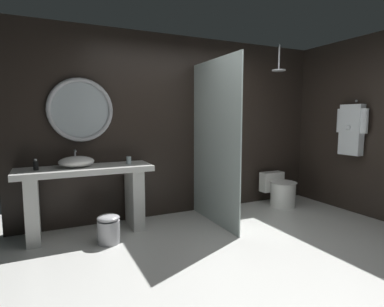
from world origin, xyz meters
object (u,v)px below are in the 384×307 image
Objects in this scene: rain_shower_head at (279,68)px; tumbler_cup at (129,160)px; vessel_sink at (76,162)px; hanging_bathrobe at (351,128)px; round_wall_mirror at (81,110)px; toilet at (280,191)px; waste_bin at (109,229)px; soap_dispenser at (36,165)px.

tumbler_cup is at bearing 173.81° from rain_shower_head.
hanging_bathrobe reaches higher than vessel_sink.
hanging_bathrobe is at bearing -16.03° from round_wall_mirror.
toilet is 1.76× the size of waste_bin.
tumbler_cup is at bearing -23.67° from round_wall_mirror.
toilet reaches higher than waste_bin.
vessel_sink is at bearing 175.05° from rain_shower_head.
tumbler_cup is at bearing 165.36° from hanging_bathrobe.
rain_shower_head is 3.27m from waste_bin.
vessel_sink is 1.08× the size of rain_shower_head.
tumbler_cup is 0.91m from waste_bin.
vessel_sink is 1.24× the size of waste_bin.
waste_bin is at bearing -58.27° from vessel_sink.
hanging_bathrobe is 1.43m from toilet.
toilet is at bearing -2.36° from tumbler_cup.
tumbler_cup is 0.12× the size of round_wall_mirror.
round_wall_mirror is 3.27m from toilet.
rain_shower_head is (2.86, -0.25, 1.26)m from vessel_sink.
hanging_bathrobe is at bearing -32.40° from rain_shower_head.
waste_bin is (-3.49, 0.38, -1.11)m from hanging_bathrobe.
toilet is 2.83m from waste_bin.
vessel_sink is 0.64m from tumbler_cup.
soap_dispenser is 4.30m from hanging_bathrobe.
hanging_bathrobe is 1.38× the size of toilet.
soap_dispenser is (-0.44, -0.03, -0.01)m from vessel_sink.
round_wall_mirror reaches higher than soap_dispenser.
round_wall_mirror is at bearing 25.93° from soap_dispenser.
soap_dispenser is 1.10m from waste_bin.
round_wall_mirror reaches higher than vessel_sink.
tumbler_cup reaches higher than waste_bin.
hanging_bathrobe reaches higher than tumbler_cup.
soap_dispenser reaches higher than tumbler_cup.
toilet is (0.23, 0.14, -1.92)m from rain_shower_head.
toilet is at bearing 133.48° from hanging_bathrobe.
rain_shower_head is at bearing -148.54° from toilet.
round_wall_mirror is 2.41× the size of waste_bin.
round_wall_mirror is at bearing 173.55° from toilet.
vessel_sink is at bearing -112.80° from round_wall_mirror.
tumbler_cup is 0.73× the size of soap_dispenser.
rain_shower_head reaches higher than waste_bin.
rain_shower_head is at bearing -6.19° from tumbler_cup.
hanging_bathrobe is (3.67, -1.05, -0.25)m from round_wall_mirror.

